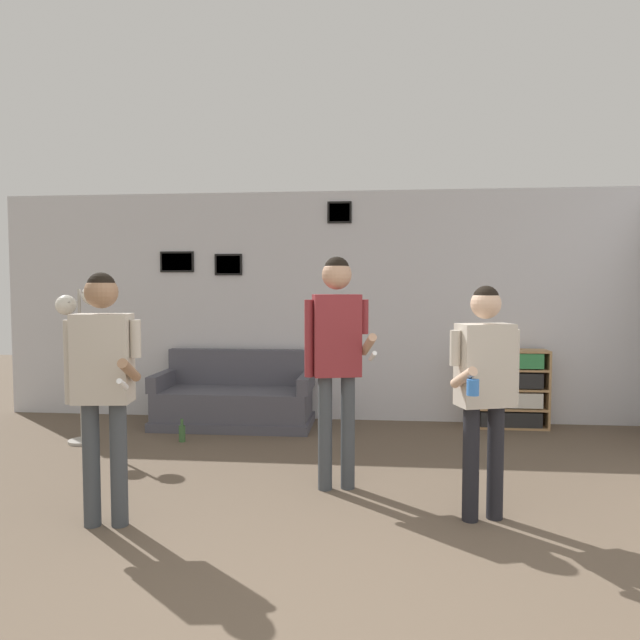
{
  "coord_description": "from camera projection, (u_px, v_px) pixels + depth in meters",
  "views": [
    {
      "loc": [
        0.15,
        -2.42,
        1.58
      ],
      "look_at": [
        -0.29,
        2.14,
        1.31
      ],
      "focal_mm": 32.0,
      "sensor_mm": 36.0,
      "label": 1
    }
  ],
  "objects": [
    {
      "name": "floor_lamp",
      "position": [
        80.0,
        321.0,
        5.71
      ],
      "size": [
        0.48,
        0.28,
        1.6
      ],
      "color": "#ADA89E",
      "rests_on": "ground_plane"
    },
    {
      "name": "bookshelf",
      "position": [
        509.0,
        389.0,
        6.4
      ],
      "size": [
        0.82,
        0.3,
        0.88
      ],
      "color": "#A87F51",
      "rests_on": "ground_plane"
    },
    {
      "name": "bottle_on_floor",
      "position": [
        182.0,
        433.0,
        5.81
      ],
      "size": [
        0.07,
        0.07,
        0.24
      ],
      "color": "#3D6638",
      "rests_on": "ground_plane"
    },
    {
      "name": "person_player_foreground_left",
      "position": [
        103.0,
        371.0,
        3.71
      ],
      "size": [
        0.53,
        0.44,
        1.67
      ],
      "color": "#3D4247",
      "rests_on": "ground_plane"
    },
    {
      "name": "wall_back",
      "position": [
        362.0,
        306.0,
        6.73
      ],
      "size": [
        8.78,
        0.08,
        2.7
      ],
      "color": "silver",
      "rests_on": "ground_plane"
    },
    {
      "name": "couch",
      "position": [
        235.0,
        401.0,
        6.51
      ],
      "size": [
        1.77,
        0.8,
        0.84
      ],
      "color": "#4C4C56",
      "rests_on": "ground_plane"
    },
    {
      "name": "person_watcher_holding_cup",
      "position": [
        485.0,
        378.0,
        3.81
      ],
      "size": [
        0.48,
        0.5,
        1.59
      ],
      "color": "black",
      "rests_on": "ground_plane"
    },
    {
      "name": "person_player_foreground_center",
      "position": [
        337.0,
        345.0,
        4.4
      ],
      "size": [
        0.56,
        0.45,
        1.81
      ],
      "color": "#3D4247",
      "rests_on": "ground_plane"
    }
  ]
}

